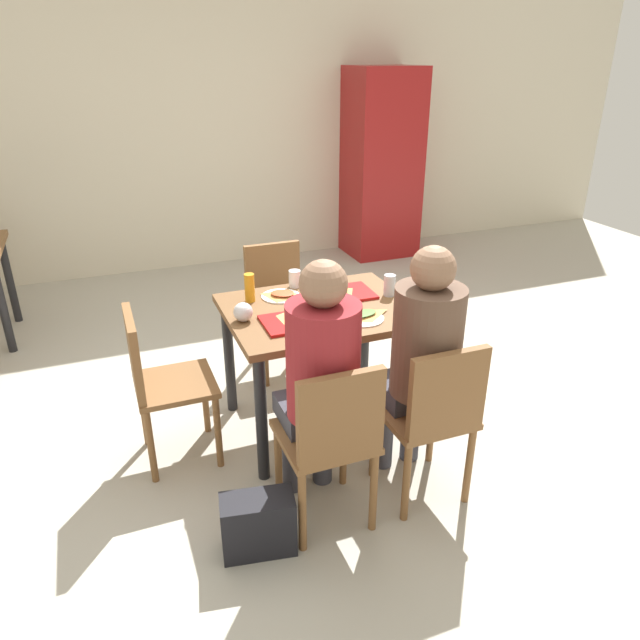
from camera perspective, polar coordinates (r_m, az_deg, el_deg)
name	(u,v)px	position (r m, az deg, el deg)	size (l,w,h in m)	color
ground_plane	(320,425)	(3.55, 0.00, -10.14)	(10.00, 10.00, 0.02)	#B2AD9E
back_wall	(199,123)	(6.04, -11.72, 18.29)	(10.00, 0.10, 2.80)	beige
main_table	(320,326)	(3.22, 0.00, -0.55)	(1.01, 0.81, 0.75)	brown
chair_near_left	(332,436)	(2.58, 1.16, -11.18)	(0.40, 0.40, 0.86)	brown
chair_near_right	(433,412)	(2.78, 10.99, -8.76)	(0.40, 0.40, 0.86)	brown
chair_far_side	(277,298)	(3.96, -4.16, 2.16)	(0.40, 0.40, 0.86)	brown
chair_left_end	(158,377)	(3.11, -15.53, -5.36)	(0.40, 0.40, 0.86)	brown
person_in_red	(320,371)	(2.55, 0.00, -4.97)	(0.32, 0.42, 1.27)	#383842
person_in_brown_jacket	(422,351)	(2.76, 9.88, -3.01)	(0.32, 0.42, 1.27)	#383842
tray_red_near	(298,321)	(3.00, -2.17, -0.12)	(0.36, 0.26, 0.02)	#B21414
tray_red_far	(341,294)	(3.34, 2.08, 2.57)	(0.36, 0.26, 0.02)	#B21414
paper_plate_center	(281,296)	(3.32, -3.85, 2.33)	(0.22, 0.22, 0.01)	white
paper_plate_near_edge	(363,318)	(3.04, 4.20, 0.17)	(0.22, 0.22, 0.01)	white
pizza_slice_a	(297,316)	(3.02, -2.21, 0.41)	(0.26, 0.29, 0.02)	tan
pizza_slice_b	(337,292)	(3.32, 1.68, 2.75)	(0.22, 0.21, 0.02)	#C68C47
pizza_slice_c	(282,294)	(3.31, -3.68, 2.52)	(0.24, 0.23, 0.02)	#C68C47
pizza_slice_d	(362,315)	(3.06, 4.12, 0.53)	(0.26, 0.17, 0.02)	#C68C47
plastic_cup_a	(295,279)	(3.45, -2.48, 4.04)	(0.07, 0.07, 0.10)	white
plastic_cup_b	(350,323)	(2.88, 2.97, -0.31)	(0.07, 0.07, 0.10)	white
soda_can	(390,285)	(3.34, 6.79, 3.38)	(0.07, 0.07, 0.12)	#B7BCC6
condiment_bottle	(250,288)	(3.25, -6.86, 3.13)	(0.06, 0.06, 0.16)	orange
foil_bundle	(243,312)	(3.02, -7.49, 0.77)	(0.10, 0.10, 0.10)	silver
handbag	(258,524)	(2.71, -6.02, -19.17)	(0.32, 0.16, 0.28)	black
drink_fridge	(381,164)	(6.35, 6.01, 14.82)	(0.70, 0.60, 1.90)	maroon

